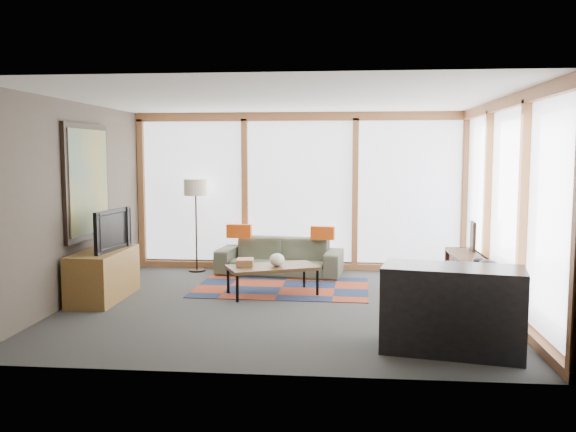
# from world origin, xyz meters

# --- Properties ---
(ground) EXTENTS (5.50, 5.50, 0.00)m
(ground) POSITION_xyz_m (0.00, 0.00, 0.00)
(ground) COLOR #2B2B29
(ground) RESTS_ON ground
(room_envelope) EXTENTS (5.52, 5.02, 2.62)m
(room_envelope) POSITION_xyz_m (0.49, 0.56, 1.54)
(room_envelope) COLOR #483F35
(room_envelope) RESTS_ON ground
(rug) EXTENTS (2.50, 1.65, 0.01)m
(rug) POSITION_xyz_m (-0.14, 0.97, 0.01)
(rug) COLOR maroon
(rug) RESTS_ON ground
(sofa) EXTENTS (2.05, 1.00, 0.58)m
(sofa) POSITION_xyz_m (-0.28, 1.95, 0.29)
(sofa) COLOR #3D4030
(sofa) RESTS_ON ground
(pillow_left) EXTENTS (0.40, 0.14, 0.22)m
(pillow_left) POSITION_xyz_m (-0.94, 1.98, 0.69)
(pillow_left) COLOR #BE440F
(pillow_left) RESTS_ON sofa
(pillow_right) EXTENTS (0.39, 0.18, 0.21)m
(pillow_right) POSITION_xyz_m (0.41, 1.93, 0.68)
(pillow_right) COLOR #BE440F
(pillow_right) RESTS_ON sofa
(floor_lamp) EXTENTS (0.38, 0.38, 1.52)m
(floor_lamp) POSITION_xyz_m (-1.66, 2.08, 0.76)
(floor_lamp) COLOR black
(floor_lamp) RESTS_ON ground
(coffee_table) EXTENTS (1.34, 1.04, 0.40)m
(coffee_table) POSITION_xyz_m (-0.23, 0.53, 0.20)
(coffee_table) COLOR #302111
(coffee_table) RESTS_ON ground
(book_stack) EXTENTS (0.24, 0.29, 0.09)m
(book_stack) POSITION_xyz_m (-0.60, 0.53, 0.44)
(book_stack) COLOR #915C35
(book_stack) RESTS_ON coffee_table
(vase) EXTENTS (0.21, 0.21, 0.18)m
(vase) POSITION_xyz_m (-0.16, 0.52, 0.49)
(vase) COLOR silver
(vase) RESTS_ON coffee_table
(bookshelf) EXTENTS (0.40, 2.21, 0.55)m
(bookshelf) POSITION_xyz_m (2.43, 0.34, 0.28)
(bookshelf) COLOR #302111
(bookshelf) RESTS_ON ground
(bowl_a) EXTENTS (0.22, 0.22, 0.11)m
(bowl_a) POSITION_xyz_m (2.47, -0.22, 0.61)
(bowl_a) COLOR black
(bowl_a) RESTS_ON bookshelf
(bowl_b) EXTENTS (0.18, 0.18, 0.08)m
(bowl_b) POSITION_xyz_m (2.43, 0.10, 0.59)
(bowl_b) COLOR black
(bowl_b) RESTS_ON bookshelf
(shelf_picture) EXTENTS (0.06, 0.32, 0.42)m
(shelf_picture) POSITION_xyz_m (2.56, 1.13, 0.76)
(shelf_picture) COLOR black
(shelf_picture) RESTS_ON bookshelf
(tv_console) EXTENTS (0.54, 1.30, 0.65)m
(tv_console) POSITION_xyz_m (-2.43, 0.07, 0.33)
(tv_console) COLOR brown
(tv_console) RESTS_ON ground
(television) EXTENTS (0.22, 0.95, 0.54)m
(television) POSITION_xyz_m (-2.38, 0.11, 0.92)
(television) COLOR black
(television) RESTS_ON tv_console
(bar_counter) EXTENTS (1.43, 0.87, 0.84)m
(bar_counter) POSITION_xyz_m (1.80, -1.71, 0.42)
(bar_counter) COLOR black
(bar_counter) RESTS_ON ground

